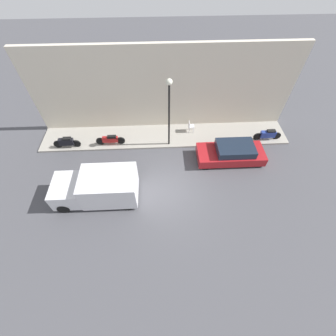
# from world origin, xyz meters

# --- Properties ---
(ground_plane) EXTENTS (60.00, 60.00, 0.00)m
(ground_plane) POSITION_xyz_m (0.00, 0.00, 0.00)
(ground_plane) COLOR #47474C
(sidewalk) EXTENTS (2.42, 17.80, 0.13)m
(sidewalk) POSITION_xyz_m (4.73, 0.00, 0.06)
(sidewalk) COLOR gray
(sidewalk) RESTS_ON ground_plane
(building_facade) EXTENTS (0.30, 17.80, 6.06)m
(building_facade) POSITION_xyz_m (6.09, 0.00, 3.03)
(building_facade) COLOR beige
(building_facade) RESTS_ON ground_plane
(parked_car) EXTENTS (1.80, 4.39, 1.28)m
(parked_car) POSITION_xyz_m (2.31, -4.32, 0.61)
(parked_car) COLOR maroon
(parked_car) RESTS_ON ground_plane
(delivery_van) EXTENTS (2.06, 4.73, 1.90)m
(delivery_van) POSITION_xyz_m (-0.28, 4.04, 0.97)
(delivery_van) COLOR silver
(delivery_van) RESTS_ON ground_plane
(motorcycle_red) EXTENTS (0.30, 2.02, 0.73)m
(motorcycle_red) POSITION_xyz_m (4.04, 3.85, 0.53)
(motorcycle_red) COLOR #B21E1E
(motorcycle_red) RESTS_ON sidewalk
(motorcycle_black) EXTENTS (0.30, 1.85, 0.85)m
(motorcycle_black) POSITION_xyz_m (3.88, 6.84, 0.58)
(motorcycle_black) COLOR black
(motorcycle_black) RESTS_ON sidewalk
(motorcycle_blue) EXTENTS (0.30, 1.97, 0.84)m
(motorcycle_blue) POSITION_xyz_m (3.98, -7.34, 0.58)
(motorcycle_blue) COLOR navy
(motorcycle_blue) RESTS_ON sidewalk
(streetlamp) EXTENTS (0.37, 0.37, 4.96)m
(streetlamp) POSITION_xyz_m (3.86, -0.25, 3.53)
(streetlamp) COLOR black
(streetlamp) RESTS_ON sidewalk
(cafe_chair) EXTENTS (0.40, 0.40, 0.86)m
(cafe_chair) POSITION_xyz_m (5.12, -1.91, 0.64)
(cafe_chair) COLOR silver
(cafe_chair) RESTS_ON sidewalk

